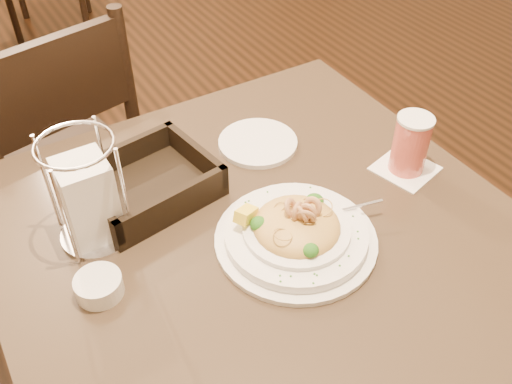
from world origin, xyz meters
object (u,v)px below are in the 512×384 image
main_table (261,313)px  pasta_bowl (296,231)px  napkin_caddy (88,198)px  butter_ramekin (99,286)px  bread_basket (148,186)px  side_plate (258,143)px  dining_chair_near (58,162)px  drink_glass (410,145)px

main_table → pasta_bowl: (0.04, -0.05, 0.26)m
pasta_bowl → napkin_caddy: bearing=145.9°
main_table → butter_ramekin: bearing=176.4°
bread_basket → butter_ramekin: size_ratio=3.46×
main_table → side_plate: side_plate is taller
side_plate → dining_chair_near: bearing=123.4°
drink_glass → dining_chair_near: bearing=126.9°
pasta_bowl → side_plate: 0.29m
drink_glass → side_plate: bearing=133.7°
pasta_bowl → dining_chair_near: bearing=107.6°
pasta_bowl → drink_glass: drink_glass is taller
dining_chair_near → drink_glass: bearing=114.8°
pasta_bowl → napkin_caddy: napkin_caddy is taller
dining_chair_near → butter_ramekin: bearing=71.3°
main_table → pasta_bowl: bearing=-52.8°
main_table → dining_chair_near: (-0.21, 0.73, -0.02)m
pasta_bowl → napkin_caddy: 0.35m
side_plate → bread_basket: bearing=-174.1°
main_table → bread_basket: size_ratio=3.42×
side_plate → main_table: bearing=-119.6°
main_table → napkin_caddy: (-0.25, 0.15, 0.33)m
main_table → butter_ramekin: butter_ramekin is taller
dining_chair_near → napkin_caddy: (-0.04, -0.58, 0.35)m
drink_glass → bread_basket: drink_glass is taller
pasta_bowl → drink_glass: (0.30, 0.05, 0.04)m
main_table → bread_basket: bearing=124.1°
dining_chair_near → napkin_caddy: bearing=73.8°
pasta_bowl → napkin_caddy: (-0.29, 0.20, 0.06)m
butter_ramekin → drink_glass: bearing=-1.6°
bread_basket → pasta_bowl: bearing=-55.3°
bread_basket → napkin_caddy: 0.14m
main_table → dining_chair_near: bearing=106.0°
dining_chair_near → bread_basket: 0.61m
bread_basket → dining_chair_near: bearing=98.2°
pasta_bowl → side_plate: size_ratio=1.88×
bread_basket → butter_ramekin: (-0.16, -0.18, -0.01)m
main_table → pasta_bowl: 0.27m
main_table → drink_glass: size_ratio=6.79×
butter_ramekin → napkin_caddy: bearing=72.6°
main_table → drink_glass: bearing=0.1°
pasta_bowl → bread_basket: size_ratio=1.19×
pasta_bowl → bread_basket: 0.30m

